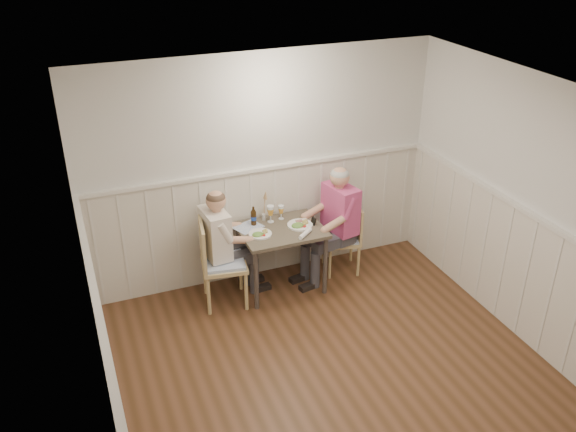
% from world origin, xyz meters
% --- Properties ---
extents(ground_plane, '(4.50, 4.50, 0.00)m').
position_xyz_m(ground_plane, '(0.00, 0.00, 0.00)').
color(ground_plane, '#492E19').
extents(room_shell, '(4.04, 4.54, 2.60)m').
position_xyz_m(room_shell, '(0.00, 0.00, 1.52)').
color(room_shell, silver).
rests_on(room_shell, ground).
extents(wainscot, '(4.00, 4.49, 1.34)m').
position_xyz_m(wainscot, '(0.00, 0.69, 0.69)').
color(wainscot, silver).
rests_on(wainscot, ground).
extents(dining_table, '(0.90, 0.70, 0.75)m').
position_xyz_m(dining_table, '(0.07, 1.84, 0.65)').
color(dining_table, '#4A4336').
rests_on(dining_table, ground).
extents(chair_right, '(0.47, 0.47, 0.84)m').
position_xyz_m(chair_right, '(0.90, 1.91, 0.46)').
color(chair_right, tan).
rests_on(chair_right, ground).
extents(chair_left, '(0.54, 0.54, 0.99)m').
position_xyz_m(chair_left, '(-0.67, 1.80, 0.54)').
color(chair_left, tan).
rests_on(chair_left, ground).
extents(man_in_pink, '(0.69, 0.50, 1.37)m').
position_xyz_m(man_in_pink, '(0.76, 1.87, 0.57)').
color(man_in_pink, '#3F3F47').
rests_on(man_in_pink, ground).
extents(diner_cream, '(0.63, 0.44, 1.31)m').
position_xyz_m(diner_cream, '(-0.62, 1.90, 0.55)').
color(diner_cream, '#3F3F47').
rests_on(diner_cream, ground).
extents(plate_man, '(0.28, 0.28, 0.07)m').
position_xyz_m(plate_man, '(0.28, 1.82, 0.77)').
color(plate_man, white).
rests_on(plate_man, dining_table).
extents(plate_diner, '(0.25, 0.25, 0.06)m').
position_xyz_m(plate_diner, '(-0.20, 1.79, 0.77)').
color(plate_diner, white).
rests_on(plate_diner, dining_table).
extents(beer_glass_a, '(0.07, 0.07, 0.17)m').
position_xyz_m(beer_glass_a, '(0.15, 2.05, 0.86)').
color(beer_glass_a, silver).
rests_on(beer_glass_a, dining_table).
extents(beer_glass_b, '(0.08, 0.08, 0.20)m').
position_xyz_m(beer_glass_b, '(0.01, 2.03, 0.88)').
color(beer_glass_b, silver).
rests_on(beer_glass_b, dining_table).
extents(beer_bottle, '(0.06, 0.06, 0.22)m').
position_xyz_m(beer_bottle, '(-0.18, 2.03, 0.85)').
color(beer_bottle, black).
rests_on(beer_bottle, dining_table).
extents(rolled_napkin, '(0.20, 0.18, 0.05)m').
position_xyz_m(rolled_napkin, '(0.25, 1.60, 0.77)').
color(rolled_napkin, white).
rests_on(rolled_napkin, dining_table).
extents(grass_vase, '(0.04, 0.04, 0.36)m').
position_xyz_m(grass_vase, '(-0.04, 2.10, 0.91)').
color(grass_vase, silver).
rests_on(grass_vase, dining_table).
extents(gingham_mat, '(0.36, 0.32, 0.01)m').
position_xyz_m(gingham_mat, '(-0.26, 2.00, 0.75)').
color(gingham_mat, '#6887BF').
rests_on(gingham_mat, dining_table).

